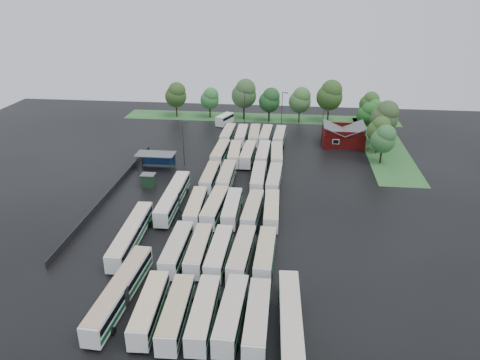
# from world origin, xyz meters

# --- Properties ---
(ground) EXTENTS (160.00, 160.00, 0.00)m
(ground) POSITION_xyz_m (0.00, 0.00, 0.00)
(ground) COLOR black
(ground) RESTS_ON ground
(brick_building) EXTENTS (10.07, 8.60, 5.39)m
(brick_building) POSITION_xyz_m (24.00, 42.77, 1.87)
(brick_building) COLOR maroon
(brick_building) RESTS_ON ground
(wash_shed) EXTENTS (8.20, 4.20, 3.58)m
(wash_shed) POSITION_xyz_m (-17.20, 22.02, 2.99)
(wash_shed) COLOR #2D2D30
(wash_shed) RESTS_ON ground
(utility_hut) EXTENTS (2.70, 2.20, 2.62)m
(utility_hut) POSITION_xyz_m (-16.20, 12.60, 1.32)
(utility_hut) COLOR black
(utility_hut) RESTS_ON ground
(grass_strip_north) EXTENTS (80.00, 10.00, 0.01)m
(grass_strip_north) POSITION_xyz_m (2.00, 64.80, 0.01)
(grass_strip_north) COLOR #2D652C
(grass_strip_north) RESTS_ON ground
(grass_strip_east) EXTENTS (10.00, 50.00, 0.01)m
(grass_strip_east) POSITION_xyz_m (34.00, 42.80, 0.01)
(grass_strip_east) COLOR #2D652C
(grass_strip_east) RESTS_ON ground
(west_fence) EXTENTS (0.10, 50.00, 1.20)m
(west_fence) POSITION_xyz_m (-22.20, 8.00, 0.60)
(west_fence) COLOR #2D2D30
(west_fence) RESTS_ON ground
(bus_r0c0) EXTENTS (3.04, 11.72, 3.23)m
(bus_r0c0) POSITION_xyz_m (-4.50, -25.78, 1.78)
(bus_r0c0) COLOR white
(bus_r0c0) RESTS_ON ground
(bus_r0c1) EXTENTS (2.89, 11.75, 3.25)m
(bus_r0c1) POSITION_xyz_m (-1.17, -26.23, 1.79)
(bus_r0c1) COLOR white
(bus_r0c1) RESTS_ON ground
(bus_r0c2) EXTENTS (2.72, 11.67, 3.23)m
(bus_r0c2) POSITION_xyz_m (2.03, -25.98, 1.78)
(bus_r0c2) COLOR white
(bus_r0c2) RESTS_ON ground
(bus_r0c3) EXTENTS (2.91, 12.04, 3.33)m
(bus_r0c3) POSITION_xyz_m (5.27, -25.70, 1.83)
(bus_r0c3) COLOR white
(bus_r0c3) RESTS_ON ground
(bus_r0c4) EXTENTS (2.62, 12.02, 3.34)m
(bus_r0c4) POSITION_xyz_m (8.35, -26.31, 1.84)
(bus_r0c4) COLOR white
(bus_r0c4) RESTS_ON ground
(bus_r1c0) EXTENTS (2.56, 11.88, 3.30)m
(bus_r1c0) POSITION_xyz_m (-4.41, -12.45, 1.82)
(bus_r1c0) COLOR white
(bus_r1c0) RESTS_ON ground
(bus_r1c1) EXTENTS (2.60, 11.38, 3.16)m
(bus_r1c1) POSITION_xyz_m (-1.24, -12.32, 1.74)
(bus_r1c1) COLOR white
(bus_r1c1) RESTS_ON ground
(bus_r1c2) EXTENTS (2.65, 11.61, 3.22)m
(bus_r1c2) POSITION_xyz_m (1.81, -12.66, 1.77)
(bus_r1c2) COLOR white
(bus_r1c2) RESTS_ON ground
(bus_r1c3) EXTENTS (3.11, 12.02, 3.32)m
(bus_r1c3) POSITION_xyz_m (5.06, -12.67, 1.82)
(bus_r1c3) COLOR white
(bus_r1c3) RESTS_ON ground
(bus_r1c4) EXTENTS (2.69, 11.57, 3.21)m
(bus_r1c4) POSITION_xyz_m (8.38, -12.36, 1.76)
(bus_r1c4) COLOR white
(bus_r1c4) RESTS_ON ground
(bus_r2c0) EXTENTS (2.92, 11.71, 3.23)m
(bus_r2c0) POSITION_xyz_m (-4.37, 1.09, 1.78)
(bus_r2c0) COLOR white
(bus_r2c0) RESTS_ON ground
(bus_r2c1) EXTENTS (3.14, 12.07, 3.33)m
(bus_r2c1) POSITION_xyz_m (-1.15, 1.44, 1.83)
(bus_r2c1) COLOR white
(bus_r2c1) RESTS_ON ground
(bus_r2c2) EXTENTS (2.55, 11.42, 3.17)m
(bus_r2c2) POSITION_xyz_m (1.81, 1.46, 1.74)
(bus_r2c2) COLOR white
(bus_r2c2) RESTS_ON ground
(bus_r2c3) EXTENTS (3.04, 11.67, 3.22)m
(bus_r2c3) POSITION_xyz_m (5.39, 0.93, 1.77)
(bus_r2c3) COLOR white
(bus_r2c3) RESTS_ON ground
(bus_r2c4) EXTENTS (2.72, 11.50, 3.19)m
(bus_r2c4) POSITION_xyz_m (8.57, 1.40, 1.75)
(bus_r2c4) COLOR white
(bus_r2c4) RESTS_ON ground
(bus_r3c0) EXTENTS (2.45, 11.33, 3.15)m
(bus_r3c0) POSITION_xyz_m (-4.25, 14.52, 1.73)
(bus_r3c0) COLOR white
(bus_r3c0) RESTS_ON ground
(bus_r3c1) EXTENTS (2.63, 11.94, 3.32)m
(bus_r3c1) POSITION_xyz_m (-1.00, 14.76, 1.83)
(bus_r3c1) COLOR white
(bus_r3c1) RESTS_ON ground
(bus_r3c3) EXTENTS (2.68, 11.83, 3.28)m
(bus_r3c3) POSITION_xyz_m (5.28, 14.95, 1.81)
(bus_r3c3) COLOR white
(bus_r3c3) RESTS_ON ground
(bus_r3c4) EXTENTS (2.81, 11.58, 3.20)m
(bus_r3c4) POSITION_xyz_m (8.40, 14.79, 1.76)
(bus_r3c4) COLOR white
(bus_r3c4) RESTS_ON ground
(bus_r4c0) EXTENTS (2.83, 11.95, 3.31)m
(bus_r4c0) POSITION_xyz_m (-4.30, 28.31, 1.82)
(bus_r4c0) COLOR white
(bus_r4c0) RESTS_ON ground
(bus_r4c1) EXTENTS (3.04, 11.74, 3.24)m
(bus_r4c1) POSITION_xyz_m (-1.03, 28.23, 1.78)
(bus_r4c1) COLOR white
(bus_r4c1) RESTS_ON ground
(bus_r4c2) EXTENTS (2.78, 11.64, 3.22)m
(bus_r4c2) POSITION_xyz_m (1.95, 28.30, 1.77)
(bus_r4c2) COLOR white
(bus_r4c2) RESTS_ON ground
(bus_r4c3) EXTENTS (2.69, 11.92, 3.31)m
(bus_r4c3) POSITION_xyz_m (5.30, 28.36, 1.82)
(bus_r4c3) COLOR white
(bus_r4c3) RESTS_ON ground
(bus_r4c4) EXTENTS (2.93, 11.77, 3.25)m
(bus_r4c4) POSITION_xyz_m (8.32, 28.21, 1.79)
(bus_r4c4) COLOR white
(bus_r4c4) RESTS_ON ground
(bus_r5c0) EXTENTS (2.64, 11.68, 3.24)m
(bus_r5c0) POSITION_xyz_m (-4.45, 41.85, 1.78)
(bus_r5c0) COLOR white
(bus_r5c0) RESTS_ON ground
(bus_r5c1) EXTENTS (2.66, 11.55, 3.20)m
(bus_r5c1) POSITION_xyz_m (-1.00, 41.69, 1.76)
(bus_r5c1) COLOR white
(bus_r5c1) RESTS_ON ground
(bus_r5c2) EXTENTS (2.79, 11.67, 3.23)m
(bus_r5c2) POSITION_xyz_m (2.20, 42.03, 1.78)
(bus_r5c2) COLOR white
(bus_r5c2) RESTS_ON ground
(bus_r5c3) EXTENTS (2.82, 11.48, 3.17)m
(bus_r5c3) POSITION_xyz_m (5.07, 42.22, 1.75)
(bus_r5c3) COLOR white
(bus_r5c3) RESTS_ON ground
(bus_r5c4) EXTENTS (2.96, 11.54, 3.19)m
(bus_r5c4) POSITION_xyz_m (8.48, 41.79, 1.75)
(bus_r5c4) COLOR white
(bus_r5c4) RESTS_ON ground
(artic_bus_west_a) EXTENTS (3.24, 17.44, 3.22)m
(artic_bus_west_a) POSITION_xyz_m (-9.10, -23.05, 1.78)
(artic_bus_west_a) COLOR white
(artic_bus_west_a) RESTS_ON ground
(artic_bus_west_b) EXTENTS (2.80, 18.05, 3.34)m
(artic_bus_west_b) POSITION_xyz_m (-9.19, 4.47, 1.85)
(artic_bus_west_b) COLOR white
(artic_bus_west_b) RESTS_ON ground
(artic_bus_west_c) EXTENTS (3.09, 17.45, 3.22)m
(artic_bus_west_c) POSITION_xyz_m (-12.37, -9.12, 1.79)
(artic_bus_west_c) COLOR white
(artic_bus_west_c) RESTS_ON ground
(artic_bus_east) EXTENTS (3.31, 17.47, 3.22)m
(artic_bus_east) POSITION_xyz_m (12.16, -26.78, 1.79)
(artic_bus_east) COLOR white
(artic_bus_east) RESTS_ON ground
(minibus) EXTENTS (4.61, 7.00, 2.87)m
(minibus) POSITION_xyz_m (-7.38, 56.55, 1.59)
(minibus) COLOR white
(minibus) RESTS_ON ground
(tree_north_0) EXTENTS (6.26, 6.26, 10.37)m
(tree_north_0) POSITION_xyz_m (-22.61, 63.13, 6.67)
(tree_north_0) COLOR #34231B
(tree_north_0) RESTS_ON ground
(tree_north_1) EXTENTS (5.43, 5.43, 8.99)m
(tree_north_1) POSITION_xyz_m (-12.61, 63.36, 5.78)
(tree_north_1) COLOR black
(tree_north_1) RESTS_ON ground
(tree_north_2) EXTENTS (7.15, 7.15, 11.84)m
(tree_north_2) POSITION_xyz_m (-2.48, 62.77, 7.61)
(tree_north_2) COLOR black
(tree_north_2) RESTS_ON ground
(tree_north_3) EXTENTS (5.98, 5.98, 9.91)m
(tree_north_3) POSITION_xyz_m (4.95, 60.93, 6.37)
(tree_north_3) COLOR black
(tree_north_3) RESTS_ON ground
(tree_north_4) EXTENTS (6.18, 6.18, 10.24)m
(tree_north_4) POSITION_xyz_m (13.46, 60.95, 6.59)
(tree_north_4) COLOR #392418
(tree_north_4) RESTS_ON ground
(tree_north_5) EXTENTS (7.31, 7.31, 12.11)m
(tree_north_5) POSITION_xyz_m (21.70, 62.73, 7.79)
(tree_north_5) COLOR black
(tree_north_5) RESTS_ON ground
(tree_north_6) EXTENTS (5.45, 5.45, 9.03)m
(tree_north_6) POSITION_xyz_m (32.85, 63.05, 5.81)
(tree_north_6) COLOR black
(tree_north_6) RESTS_ON ground
(tree_east_0) EXTENTS (5.39, 5.39, 8.93)m
(tree_east_0) POSITION_xyz_m (31.39, 30.65, 5.74)
(tree_east_0) COLOR black
(tree_east_0) RESTS_ON ground
(tree_east_1) EXTENTS (5.36, 5.36, 8.88)m
(tree_east_1) POSITION_xyz_m (31.55, 37.60, 5.71)
(tree_east_1) COLOR black
(tree_east_1) RESTS_ON ground
(tree_east_2) EXTENTS (6.68, 6.68, 11.06)m
(tree_east_2) POSITION_xyz_m (33.78, 44.19, 7.11)
(tree_east_2) COLOR black
(tree_east_2) RESTS_ON ground
(tree_east_3) EXTENTS (5.29, 5.29, 8.77)m
(tree_east_3) POSITION_xyz_m (30.77, 51.58, 5.64)
(tree_east_3) COLOR #39261A
(tree_east_3) RESTS_ON ground
(tree_east_4) EXTENTS (4.75, 4.74, 7.86)m
(tree_east_4) POSITION_xyz_m (33.54, 58.98, 5.05)
(tree_east_4) COLOR #2E1F17
(tree_east_4) RESTS_ON ground
(lamp_post_ne) EXTENTS (1.40, 0.27, 9.08)m
(lamp_post_ne) POSITION_xyz_m (18.85, 40.87, 5.27)
(lamp_post_ne) COLOR #2D2D30
(lamp_post_ne) RESTS_ON ground
(lamp_post_nw) EXTENTS (1.49, 0.29, 9.70)m
(lamp_post_nw) POSITION_xyz_m (-11.76, 25.21, 5.63)
(lamp_post_nw) COLOR #2D2D30
(lamp_post_nw) RESTS_ON ground
(lamp_post_back_w) EXTENTS (1.51, 0.29, 9.81)m
(lamp_post_back_w) POSITION_xyz_m (-1.55, 55.25, 5.70)
(lamp_post_back_w) COLOR #2D2D30
(lamp_post_back_w) RESTS_ON ground
(lamp_post_back_e) EXTENTS (1.55, 0.30, 10.06)m
(lamp_post_back_e) POSITION_xyz_m (8.64, 54.56, 5.84)
(lamp_post_back_e) COLOR #2D2D30
(lamp_post_back_e) RESTS_ON ground
(puddle_0) EXTENTS (5.14, 5.14, 0.01)m
(puddle_0) POSITION_xyz_m (0.02, -22.73, 0.00)
(puddle_0) COLOR black
(puddle_0) RESTS_ON ground
(puddle_1) EXTENTS (4.10, 4.10, 0.01)m
(puddle_1) POSITION_xyz_m (5.78, -22.10, 0.00)
(puddle_1) COLOR black
(puddle_1) RESTS_ON ground
(puddle_2) EXTENTS (7.72, 7.72, 0.01)m
(puddle_2) POSITION_xyz_m (-10.10, 0.06, 0.00)
(puddle_2) COLOR black
(puddle_2) RESTS_ON ground
(puddle_3) EXTENTS (4.00, 4.00, 0.01)m
(puddle_3) POSITION_xyz_m (5.16, -3.02, 0.00)
(puddle_3) COLOR black
(puddle_3) RESTS_ON ground
(puddle_4) EXTENTS (2.29, 2.29, 0.01)m
(puddle_4) POSITION_xyz_m (11.47, -20.41, 0.00)
(puddle_4) COLOR black
(puddle_4) RESTS_ON ground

